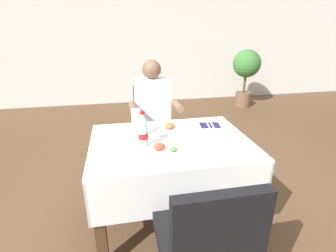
{
  "coord_description": "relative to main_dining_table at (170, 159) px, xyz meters",
  "views": [
    {
      "loc": [
        -0.33,
        -1.66,
        1.57
      ],
      "look_at": [
        0.04,
        0.18,
        0.82
      ],
      "focal_mm": 27.11,
      "sensor_mm": 36.0,
      "label": 1
    }
  ],
  "objects": [
    {
      "name": "main_dining_table",
      "position": [
        0.0,
        0.0,
        0.0
      ],
      "size": [
        1.22,
        0.89,
        0.74
      ],
      "color": "white",
      "rests_on": "ground"
    },
    {
      "name": "back_wall",
      "position": [
        -0.04,
        3.77,
        1.01
      ],
      "size": [
        11.0,
        0.12,
        3.18
      ],
      "primitive_type": "cube",
      "color": "silver",
      "rests_on": "ground"
    },
    {
      "name": "plate_near_camera",
      "position": [
        -0.08,
        -0.19,
        0.18
      ],
      "size": [
        0.25,
        0.25,
        0.07
      ],
      "color": "white",
      "rests_on": "main_dining_table"
    },
    {
      "name": "beer_glass_left",
      "position": [
        -0.25,
        0.09,
        0.28
      ],
      "size": [
        0.07,
        0.07,
        0.23
      ],
      "color": "white",
      "rests_on": "main_dining_table"
    },
    {
      "name": "chair_near_camera_side",
      "position": [
        0.0,
        -0.84,
        -0.02
      ],
      "size": [
        0.44,
        0.5,
        0.97
      ],
      "color": "black",
      "rests_on": "ground"
    },
    {
      "name": "ground_plane",
      "position": [
        -0.04,
        -0.08,
        -0.58
      ],
      "size": [
        11.0,
        11.0,
        0.0
      ],
      "primitive_type": "plane",
      "color": "brown"
    },
    {
      "name": "cola_bottle_primary",
      "position": [
        -0.22,
        -0.08,
        0.29
      ],
      "size": [
        0.07,
        0.07,
        0.28
      ],
      "color": "silver",
      "rests_on": "main_dining_table"
    },
    {
      "name": "chair_far_diner_seat",
      "position": [
        0.0,
        0.84,
        -0.02
      ],
      "size": [
        0.44,
        0.5,
        0.97
      ],
      "color": "black",
      "rests_on": "ground"
    },
    {
      "name": "napkin_cutlery_set",
      "position": [
        0.4,
        0.23,
        0.17
      ],
      "size": [
        0.19,
        0.2,
        0.01
      ],
      "color": "#231E4C",
      "rests_on": "main_dining_table"
    },
    {
      "name": "seated_diner_far",
      "position": [
        -0.03,
        0.73,
        0.13
      ],
      "size": [
        0.5,
        0.46,
        1.26
      ],
      "color": "#282D42",
      "rests_on": "ground"
    },
    {
      "name": "potted_plant_corner",
      "position": [
        2.17,
        2.97,
        0.18
      ],
      "size": [
        0.54,
        0.54,
        1.14
      ],
      "color": "brown",
      "rests_on": "ground"
    },
    {
      "name": "plate_far_diner",
      "position": [
        0.03,
        0.2,
        0.18
      ],
      "size": [
        0.24,
        0.24,
        0.07
      ],
      "color": "white",
      "rests_on": "main_dining_table"
    }
  ]
}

